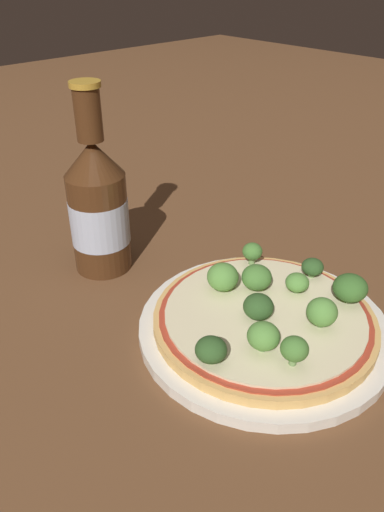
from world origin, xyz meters
name	(u,v)px	position (x,y,z in m)	size (l,w,h in m)	color
ground_plane	(252,340)	(0.00, 0.00, 0.00)	(3.00, 3.00, 0.00)	brown
plate	(264,327)	(0.02, 0.00, 0.01)	(0.26, 0.26, 0.01)	silver
pizza	(264,318)	(0.02, 0.00, 0.02)	(0.23, 0.23, 0.01)	tan
broccoli_floret_0	(300,284)	(0.07, 0.00, 0.04)	(0.03, 0.03, 0.02)	#6B8E51
broccoli_floret_1	(294,349)	(-0.02, -0.06, 0.04)	(0.02, 0.02, 0.03)	#6B8E51
broccoli_floret_2	(211,350)	(-0.07, -0.01, 0.04)	(0.03, 0.03, 0.03)	#6B8E51
broccoli_floret_3	(257,277)	(0.04, 0.03, 0.04)	(0.03, 0.03, 0.03)	#6B8E51
broccoli_floret_4	(322,312)	(0.04, -0.05, 0.04)	(0.03, 0.03, 0.03)	#6B8E51
broccoli_floret_5	(223,277)	(0.01, 0.06, 0.04)	(0.03, 0.03, 0.03)	#6B8E51
broccoli_floret_6	(260,307)	(0.01, 0.00, 0.04)	(0.03, 0.03, 0.03)	#6B8E51
broccoli_floret_7	(350,288)	(0.09, -0.05, 0.04)	(0.04, 0.04, 0.03)	#6B8E51
broccoli_floret_8	(313,267)	(0.10, 0.01, 0.04)	(0.02, 0.02, 0.02)	#6B8E51
broccoli_floret_9	(263,336)	(-0.03, -0.03, 0.04)	(0.03, 0.03, 0.03)	#6B8E51
broccoli_floret_10	(252,252)	(0.08, 0.07, 0.04)	(0.02, 0.02, 0.03)	#6B8E51
beer_bottle	(98,206)	(-0.03, 0.22, 0.08)	(0.07, 0.07, 0.22)	#472814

